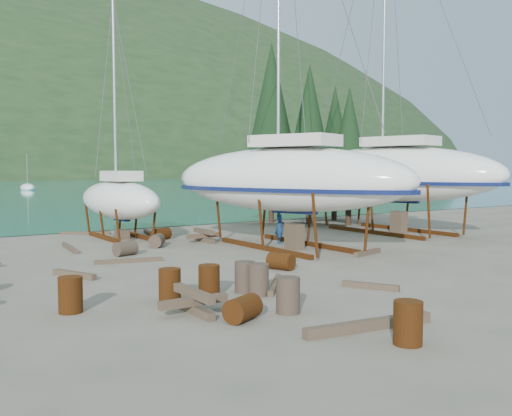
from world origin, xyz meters
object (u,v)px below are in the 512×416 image
large_sailboat_near (286,178)px  worker (280,225)px  large_sailboat_far (391,173)px  small_sailboat_shore (119,199)px

large_sailboat_near → worker: 2.59m
large_sailboat_far → worker: large_sailboat_far is taller
large_sailboat_far → small_sailboat_shore: (-13.14, 5.81, -1.27)m
small_sailboat_shore → worker: size_ratio=6.96×
large_sailboat_far → worker: 8.10m
large_sailboat_near → worker: large_sailboat_near is taller
large_sailboat_near → large_sailboat_far: large_sailboat_far is taller
small_sailboat_shore → worker: small_sailboat_shore is taller
small_sailboat_shore → large_sailboat_far: bearing=-28.3°
worker → large_sailboat_near: bearing=178.1°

